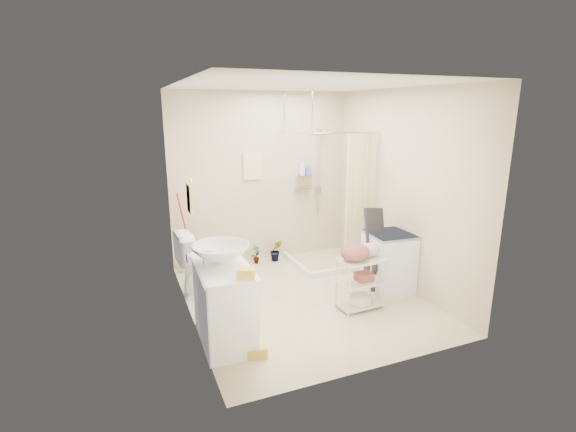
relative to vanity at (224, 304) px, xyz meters
name	(u,v)px	position (x,y,z in m)	size (l,w,h in m)	color
floor	(303,298)	(1.16, 0.59, -0.41)	(3.20, 3.20, 0.00)	beige
ceiling	(306,85)	(1.16, 0.59, 2.19)	(2.80, 3.20, 0.04)	silver
wall_back	(261,178)	(1.16, 2.19, 0.89)	(2.80, 0.04, 2.60)	beige
wall_front	(382,235)	(1.16, -1.01, 0.89)	(2.80, 0.04, 2.60)	beige
wall_left	(186,209)	(-0.24, 0.59, 0.89)	(0.04, 3.20, 2.60)	beige
wall_right	(401,190)	(2.56, 0.59, 0.89)	(0.04, 3.20, 2.60)	beige
vanity	(224,304)	(0.00, 0.00, 0.00)	(0.52, 0.93, 0.82)	white
sink	(221,254)	(0.01, 0.09, 0.51)	(0.58, 0.58, 0.20)	silver
counter_basket	(246,273)	(0.14, -0.37, 0.46)	(0.17, 0.13, 0.09)	yellow
floor_basket	(257,349)	(0.21, -0.40, -0.34)	(0.27, 0.21, 0.15)	gold
toilet	(210,262)	(0.12, 1.22, 0.01)	(0.47, 0.83, 0.85)	white
mop	(183,233)	(-0.09, 2.04, 0.19)	(0.11, 0.11, 1.21)	red
potted_plant_a	(256,254)	(0.99, 2.00, -0.26)	(0.16, 0.11, 0.30)	brown
potted_plant_b	(276,250)	(1.32, 1.98, -0.24)	(0.19, 0.15, 0.35)	#993D20
hanging_towel	(252,166)	(1.01, 2.17, 1.09)	(0.28, 0.03, 0.42)	beige
towel_ring	(190,197)	(-0.22, 0.39, 1.06)	(0.04, 0.22, 0.34)	#FCE18D
tp_holder	(192,258)	(-0.20, 0.64, 0.31)	(0.08, 0.12, 0.14)	white
shower	(327,197)	(2.01, 1.64, 0.64)	(1.10, 1.10, 2.10)	silver
shampoo_bottle_a	(302,167)	(1.82, 2.13, 1.04)	(0.10, 0.10, 0.26)	silver
shampoo_bottle_b	(308,169)	(1.92, 2.11, 0.99)	(0.08, 0.08, 0.17)	#4F67B5
washing_machine	(388,262)	(2.30, 0.41, -0.02)	(0.53, 0.55, 0.78)	silver
laundry_rack	(361,278)	(1.69, 0.11, -0.04)	(0.54, 0.32, 0.75)	beige
ironing_board	(376,249)	(2.15, 0.49, 0.15)	(0.32, 0.09, 1.13)	black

